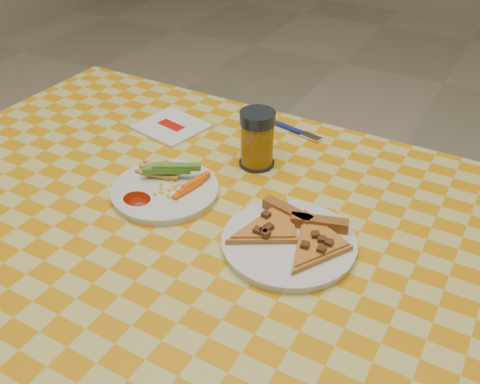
# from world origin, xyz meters

# --- Properties ---
(table) EXTENTS (1.28, 0.88, 0.76)m
(table) POSITION_xyz_m (0.00, 0.00, 0.68)
(table) COLOR white
(table) RESTS_ON ground
(plate_left) EXTENTS (0.25, 0.25, 0.01)m
(plate_left) POSITION_xyz_m (-0.10, 0.03, 0.76)
(plate_left) COLOR silver
(plate_left) RESTS_ON table
(plate_right) EXTENTS (0.25, 0.25, 0.01)m
(plate_right) POSITION_xyz_m (0.17, 0.01, 0.76)
(plate_right) COLOR silver
(plate_right) RESTS_ON table
(fries_veggies) EXTENTS (0.16, 0.15, 0.04)m
(fries_veggies) POSITION_xyz_m (-0.10, 0.05, 0.78)
(fries_veggies) COLOR #F7AA4E
(fries_veggies) RESTS_ON plate_left
(pizza_slices) EXTENTS (0.24, 0.21, 0.02)m
(pizza_slices) POSITION_xyz_m (0.17, 0.02, 0.78)
(pizza_slices) COLOR #B38837
(pizza_slices) RESTS_ON plate_right
(drink_glass) EXTENTS (0.07, 0.07, 0.12)m
(drink_glass) POSITION_xyz_m (0.00, 0.21, 0.81)
(drink_glass) COLOR black
(drink_glass) RESTS_ON table
(napkin) EXTENTS (0.16, 0.15, 0.01)m
(napkin) POSITION_xyz_m (-0.24, 0.25, 0.76)
(napkin) COLOR white
(napkin) RESTS_ON table
(fork) EXTENTS (0.15, 0.05, 0.01)m
(fork) POSITION_xyz_m (0.01, 0.37, 0.76)
(fork) COLOR navy
(fork) RESTS_ON table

